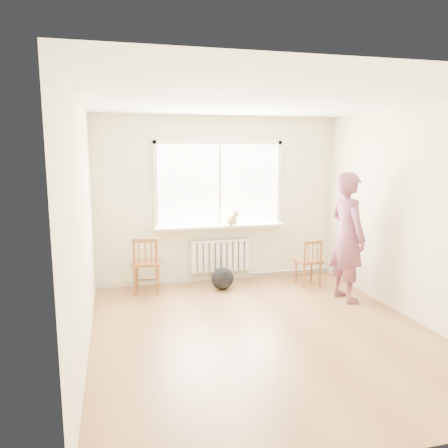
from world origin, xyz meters
TOP-DOWN VIEW (x-y plane):
  - floor at (0.00, 0.00)m, footprint 4.50×4.50m
  - ceiling at (0.00, 0.00)m, footprint 4.50×4.50m
  - back_wall at (0.00, 2.25)m, footprint 4.00×0.01m
  - window at (0.00, 2.22)m, footprint 2.12×0.05m
  - windowsill at (0.00, 2.14)m, footprint 2.15×0.22m
  - radiator at (0.00, 2.16)m, footprint 1.00×0.12m
  - heating_pipe at (1.25, 2.19)m, footprint 1.40×0.04m
  - baseboard at (0.00, 2.23)m, footprint 4.00×0.03m
  - chair_left at (-1.24, 1.83)m, footprint 0.49×0.47m
  - chair_right at (1.32, 1.55)m, footprint 0.39×0.37m
  - person at (1.55, 0.82)m, footprint 0.51×0.72m
  - cat at (0.16, 2.05)m, footprint 0.27×0.43m
  - backpack at (-0.07, 1.71)m, footprint 0.41×0.34m

SIDE VIEW (x-z plane):
  - floor at x=0.00m, z-range 0.00..0.00m
  - baseboard at x=0.00m, z-range 0.00..0.08m
  - heating_pipe at x=1.25m, z-range 0.06..0.10m
  - backpack at x=-0.07m, z-range 0.00..0.36m
  - chair_right at x=1.32m, z-range 0.00..0.76m
  - chair_left at x=-1.24m, z-range 0.00..0.87m
  - radiator at x=0.00m, z-range 0.16..0.71m
  - person at x=1.55m, z-range 0.00..1.86m
  - windowsill at x=0.00m, z-range 0.91..0.95m
  - cat at x=0.16m, z-range 0.92..1.22m
  - back_wall at x=0.00m, z-range 0.00..2.70m
  - window at x=0.00m, z-range 0.95..2.37m
  - ceiling at x=0.00m, z-range 2.70..2.70m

